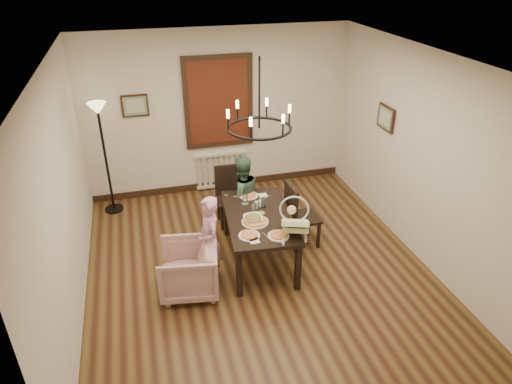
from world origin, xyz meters
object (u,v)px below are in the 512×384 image
armchair (189,269)px  elderly_woman (210,247)px  dining_table (259,221)px  chair_right (303,214)px  seated_man (242,203)px  drinking_glass (254,208)px  baby_bouncer (295,221)px  chair_far (230,197)px  floor_lamp (106,161)px

armchair → elderly_woman: size_ratio=0.73×
dining_table → chair_right: 0.77m
seated_man → drinking_glass: bearing=80.2°
seated_man → baby_bouncer: bearing=95.4°
elderly_woman → baby_bouncer: size_ratio=1.89×
chair_far → floor_lamp: bearing=154.4°
chair_right → baby_bouncer: baby_bouncer is taller
chair_far → floor_lamp: size_ratio=0.52×
armchair → drinking_glass: bearing=125.6°
elderly_woman → seated_man: (0.66, 0.99, 0.01)m
seated_man → floor_lamp: bearing=-43.5°
seated_man → floor_lamp: size_ratio=0.57×
baby_bouncer → drinking_glass: baby_bouncer is taller
chair_far → armchair: size_ratio=1.28×
chair_right → floor_lamp: floor_lamp is taller
chair_right → chair_far: bearing=44.6°
armchair → elderly_woman: 0.38m
chair_far → baby_bouncer: 1.70m
dining_table → baby_bouncer: baby_bouncer is taller
elderly_woman → chair_far: bearing=148.7°
baby_bouncer → armchair: bearing=-166.2°
seated_man → drinking_glass: seated_man is taller
armchair → elderly_woman: bearing=126.0°
chair_far → seated_man: 0.32m
chair_right → floor_lamp: (-2.69, 1.74, 0.40)m
dining_table → elderly_woman: 0.77m
armchair → seated_man: seated_man is taller
chair_far → chair_right: size_ratio=0.94×
chair_right → elderly_woman: size_ratio=0.98×
baby_bouncer → drinking_glass: 0.72m
drinking_glass → baby_bouncer: bearing=-59.4°
armchair → seated_man: size_ratio=0.71×
elderly_woman → baby_bouncer: 1.14m
elderly_woman → drinking_glass: (0.67, 0.33, 0.28)m
armchair → dining_table: bearing=120.8°
dining_table → floor_lamp: bearing=140.5°
drinking_glass → floor_lamp: bearing=135.6°
armchair → baby_bouncer: (1.34, -0.13, 0.56)m
chair_right → seated_man: seated_man is taller
elderly_woman → baby_bouncer: baby_bouncer is taller
dining_table → chair_right: chair_right is taller
armchair → floor_lamp: (-0.94, 2.36, 0.57)m
chair_far → floor_lamp: 2.07m
dining_table → floor_lamp: size_ratio=0.89×
armchair → floor_lamp: floor_lamp is taller
drinking_glass → chair_right: bearing=10.1°
elderly_woman → drinking_glass: bearing=108.0°
drinking_glass → seated_man: bearing=91.1°
seated_man → chair_far: bearing=-81.1°
chair_right → seated_man: (-0.78, 0.52, 0.02)m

